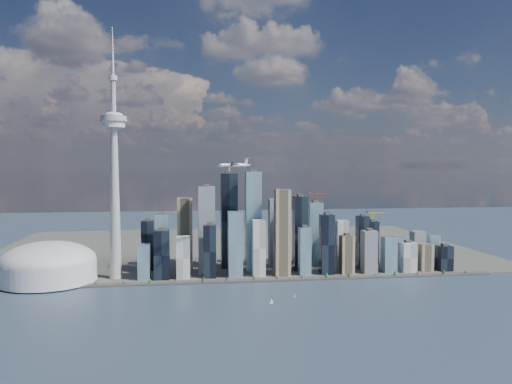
{
  "coord_description": "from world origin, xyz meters",
  "views": [
    {
      "loc": [
        -141.53,
        -816.52,
        252.14
      ],
      "look_at": [
        7.04,
        260.0,
        195.18
      ],
      "focal_mm": 35.0,
      "sensor_mm": 36.0,
      "label": 1
    }
  ],
  "objects": [
    {
      "name": "sailboat_east",
      "position": [
        61.05,
        108.84,
        2.62
      ],
      "size": [
        5.88,
        2.86,
        8.17
      ],
      "rotation": [
        0.0,
        0.0,
        -0.27
      ],
      "color": "white",
      "rests_on": "ground"
    },
    {
      "name": "ground",
      "position": [
        0.0,
        0.0,
        0.0
      ],
      "size": [
        4000.0,
        4000.0,
        0.0
      ],
      "primitive_type": "plane",
      "color": "#2D3C4F",
      "rests_on": "ground"
    },
    {
      "name": "dome_stadium",
      "position": [
        -440.0,
        300.0,
        39.44
      ],
      "size": [
        200.0,
        200.0,
        86.0
      ],
      "color": "silver",
      "rests_on": "land"
    },
    {
      "name": "seawall",
      "position": [
        0.0,
        250.0,
        2.0
      ],
      "size": [
        1100.0,
        22.0,
        4.0
      ],
      "primitive_type": "cube",
      "color": "#383838",
      "rests_on": "ground"
    },
    {
      "name": "shoreline_trees",
      "position": [
        0.0,
        250.0,
        8.78
      ],
      "size": [
        960.53,
        7.2,
        8.8
      ],
      "color": "#3F2D1E",
      "rests_on": "seawall"
    },
    {
      "name": "sailboat_west",
      "position": [
        9.64,
        72.79,
        3.37
      ],
      "size": [
        7.61,
        2.7,
        10.51
      ],
      "rotation": [
        0.0,
        0.0,
        0.11
      ],
      "color": "white",
      "rests_on": "ground"
    },
    {
      "name": "land",
      "position": [
        0.0,
        700.0,
        1.5
      ],
      "size": [
        1400.0,
        900.0,
        3.0
      ],
      "primitive_type": "cube",
      "color": "#4C4C47",
      "rests_on": "ground"
    },
    {
      "name": "skyscraper_cluster",
      "position": [
        59.62,
        336.82,
        79.69
      ],
      "size": [
        736.0,
        142.0,
        256.87
      ],
      "color": "black",
      "rests_on": "land"
    },
    {
      "name": "needle_tower",
      "position": [
        -300.0,
        310.0,
        235.84
      ],
      "size": [
        56.0,
        56.0,
        550.5
      ],
      "color": "#A3A29D",
      "rests_on": "land"
    },
    {
      "name": "airplane",
      "position": [
        -47.5,
        188.87,
        254.59
      ],
      "size": [
        70.36,
        63.01,
        17.76
      ],
      "rotation": [
        0.0,
        0.0,
        0.36
      ],
      "color": "silver",
      "rests_on": "ground"
    }
  ]
}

